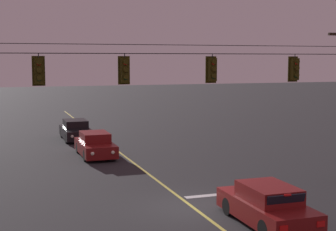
{
  "coord_description": "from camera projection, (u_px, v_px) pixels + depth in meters",
  "views": [
    {
      "loc": [
        -6.95,
        -17.49,
        5.61
      ],
      "look_at": [
        0.0,
        3.09,
        3.21
      ],
      "focal_mm": 54.54,
      "sensor_mm": 36.0,
      "label": 1
    }
  ],
  "objects": [
    {
      "name": "car_oncoming_lead",
      "position": [
        95.0,
        145.0,
        29.6
      ],
      "size": [
        1.8,
        4.42,
        1.39
      ],
      "color": "maroon",
      "rests_on": "ground"
    },
    {
      "name": "ground_plane",
      "position": [
        194.0,
        208.0,
        19.29
      ],
      "size": [
        180.0,
        180.0,
        0.0
      ],
      "primitive_type": "plane",
      "color": "#28282B"
    },
    {
      "name": "traffic_light_centre",
      "position": [
        212.0,
        70.0,
        21.18
      ],
      "size": [
        0.48,
        0.41,
        1.22
      ],
      "color": "black"
    },
    {
      "name": "car_oncoming_trailing",
      "position": [
        76.0,
        130.0,
        35.65
      ],
      "size": [
        1.8,
        4.42,
        1.39
      ],
      "color": "black",
      "rests_on": "ground"
    },
    {
      "name": "traffic_light_right_inner",
      "position": [
        295.0,
        69.0,
        22.44
      ],
      "size": [
        0.48,
        0.41,
        1.22
      ],
      "color": "black"
    },
    {
      "name": "stop_bar_paint",
      "position": [
        223.0,
        194.0,
        21.3
      ],
      "size": [
        3.4,
        0.36,
        0.01
      ],
      "primitive_type": "cube",
      "color": "silver",
      "rests_on": "ground"
    },
    {
      "name": "car_waiting_near_lane",
      "position": [
        267.0,
        206.0,
        17.34
      ],
      "size": [
        1.8,
        4.33,
        1.39
      ],
      "color": "maroon",
      "rests_on": "ground"
    },
    {
      "name": "signal_span_assembly",
      "position": [
        176.0,
        105.0,
        20.85
      ],
      "size": [
        18.15,
        0.32,
        7.23
      ],
      "color": "#2D2116",
      "rests_on": "ground"
    },
    {
      "name": "traffic_light_leftmost",
      "position": [
        39.0,
        71.0,
        18.95
      ],
      "size": [
        0.48,
        0.41,
        1.22
      ],
      "color": "black"
    },
    {
      "name": "traffic_light_left_inner",
      "position": [
        125.0,
        70.0,
        19.99
      ],
      "size": [
        0.48,
        0.41,
        1.22
      ],
      "color": "black"
    },
    {
      "name": "lane_centre_stripe",
      "position": [
        138.0,
        166.0,
        26.91
      ],
      "size": [
        0.14,
        60.0,
        0.01
      ],
      "primitive_type": "cube",
      "color": "#D1C64C",
      "rests_on": "ground"
    }
  ]
}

